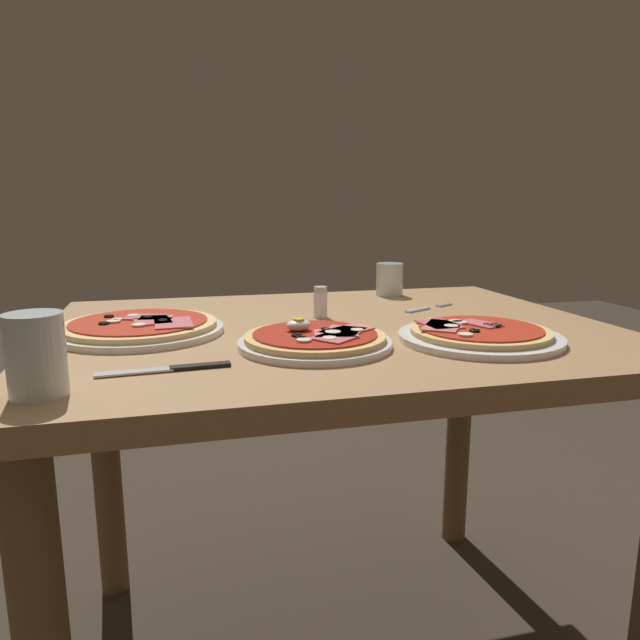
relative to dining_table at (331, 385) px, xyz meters
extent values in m
cube|color=#9E754C|center=(0.00, 0.00, 0.11)|extent=(1.11, 0.86, 0.04)
cylinder|color=brown|center=(-0.50, 0.37, -0.28)|extent=(0.07, 0.07, 0.73)
cylinder|color=brown|center=(0.50, 0.37, -0.28)|extent=(0.07, 0.07, 0.73)
cylinder|color=white|center=(-0.07, -0.16, 0.13)|extent=(0.26, 0.26, 0.01)
cylinder|color=#DBB26B|center=(-0.07, -0.16, 0.14)|extent=(0.24, 0.24, 0.01)
cylinder|color=#A82314|center=(-0.07, -0.16, 0.15)|extent=(0.21, 0.21, 0.00)
torus|color=black|center=(-0.11, -0.18, 0.15)|extent=(0.02, 0.02, 0.00)
torus|color=black|center=(-0.05, -0.15, 0.15)|extent=(0.02, 0.02, 0.00)
torus|color=black|center=(-0.11, -0.20, 0.15)|extent=(0.02, 0.02, 0.00)
cube|color=#D16B70|center=(-0.02, -0.16, 0.15)|extent=(0.09, 0.09, 0.00)
cube|color=#D16B70|center=(-0.04, -0.18, 0.15)|extent=(0.08, 0.07, 0.00)
cube|color=#D16B70|center=(-0.02, -0.16, 0.15)|extent=(0.11, 0.10, 0.00)
cube|color=#C65B66|center=(-0.05, -0.21, 0.15)|extent=(0.08, 0.08, 0.00)
cylinder|color=beige|center=(-0.11, -0.22, 0.15)|extent=(0.02, 0.02, 0.00)
cylinder|color=beige|center=(-0.04, -0.17, 0.15)|extent=(0.03, 0.03, 0.00)
cylinder|color=beige|center=(0.00, -0.17, 0.15)|extent=(0.02, 0.02, 0.00)
cylinder|color=beige|center=(-0.06, -0.22, 0.15)|extent=(0.02, 0.02, 0.00)
ellipsoid|color=white|center=(-0.10, -0.14, 0.16)|extent=(0.04, 0.03, 0.02)
cylinder|color=yellow|center=(-0.10, -0.14, 0.17)|extent=(0.02, 0.02, 0.00)
cylinder|color=white|center=(0.22, -0.19, 0.13)|extent=(0.29, 0.29, 0.01)
cylinder|color=#DBB26B|center=(0.22, -0.19, 0.14)|extent=(0.25, 0.25, 0.01)
cylinder|color=#B72D19|center=(0.22, -0.19, 0.15)|extent=(0.22, 0.22, 0.00)
torus|color=black|center=(0.24, -0.18, 0.15)|extent=(0.02, 0.02, 0.00)
torus|color=black|center=(0.25, -0.20, 0.15)|extent=(0.02, 0.02, 0.00)
torus|color=black|center=(0.26, -0.19, 0.15)|extent=(0.02, 0.02, 0.00)
torus|color=black|center=(0.20, -0.22, 0.15)|extent=(0.02, 0.02, 0.00)
cube|color=#D16B70|center=(0.16, -0.17, 0.15)|extent=(0.11, 0.12, 0.00)
cube|color=#C65B66|center=(0.24, -0.17, 0.15)|extent=(0.07, 0.09, 0.00)
cube|color=#C65B66|center=(0.16, -0.15, 0.15)|extent=(0.06, 0.09, 0.00)
cylinder|color=beige|center=(0.20, -0.14, 0.15)|extent=(0.03, 0.03, 0.00)
cylinder|color=beige|center=(0.17, -0.18, 0.15)|extent=(0.03, 0.03, 0.00)
cylinder|color=beige|center=(0.20, -0.15, 0.15)|extent=(0.03, 0.03, 0.00)
cylinder|color=beige|center=(0.17, -0.25, 0.15)|extent=(0.03, 0.03, 0.00)
cylinder|color=white|center=(-0.37, 0.02, 0.13)|extent=(0.31, 0.31, 0.01)
cylinder|color=#E5C17F|center=(-0.37, 0.02, 0.14)|extent=(0.29, 0.29, 0.01)
cylinder|color=#B72D19|center=(-0.37, 0.02, 0.15)|extent=(0.25, 0.25, 0.00)
torus|color=black|center=(-0.43, 0.00, 0.15)|extent=(0.02, 0.02, 0.00)
torus|color=black|center=(-0.36, 0.04, 0.15)|extent=(0.02, 0.02, 0.00)
torus|color=black|center=(-0.43, 0.07, 0.15)|extent=(0.02, 0.02, 0.00)
torus|color=black|center=(-0.33, 0.00, 0.15)|extent=(0.02, 0.02, 0.00)
cube|color=#C65B66|center=(-0.35, 0.00, 0.15)|extent=(0.07, 0.08, 0.00)
cube|color=#C65B66|center=(-0.31, -0.02, 0.15)|extent=(0.07, 0.10, 0.00)
cube|color=#D16B70|center=(-0.34, 0.03, 0.15)|extent=(0.07, 0.05, 0.00)
cube|color=#C65B66|center=(-0.36, 0.04, 0.15)|extent=(0.09, 0.08, 0.00)
cylinder|color=beige|center=(-0.37, -0.03, 0.15)|extent=(0.02, 0.02, 0.00)
cylinder|color=beige|center=(-0.42, 0.01, 0.15)|extent=(0.03, 0.03, 0.00)
cylinder|color=beige|center=(-0.41, 0.03, 0.15)|extent=(0.02, 0.02, 0.00)
cylinder|color=beige|center=(-0.38, 0.06, 0.15)|extent=(0.02, 0.02, 0.00)
cylinder|color=silver|center=(0.25, 0.34, 0.17)|extent=(0.07, 0.07, 0.09)
cylinder|color=silver|center=(0.25, 0.34, 0.15)|extent=(0.06, 0.06, 0.04)
cylinder|color=silver|center=(-0.48, -0.32, 0.18)|extent=(0.07, 0.07, 0.11)
cylinder|color=silver|center=(-0.48, -0.32, 0.16)|extent=(0.06, 0.06, 0.06)
cube|color=silver|center=(0.23, 0.11, 0.13)|extent=(0.07, 0.05, 0.00)
cube|color=silver|center=(0.32, 0.15, 0.13)|extent=(0.04, 0.02, 0.00)
cube|color=silver|center=(0.32, 0.15, 0.13)|extent=(0.04, 0.02, 0.00)
cube|color=silver|center=(0.32, 0.15, 0.13)|extent=(0.04, 0.02, 0.00)
cube|color=silver|center=(0.32, 0.16, 0.13)|extent=(0.04, 0.02, 0.00)
cube|color=silver|center=(-0.37, -0.25, 0.13)|extent=(0.11, 0.03, 0.00)
cube|color=black|center=(-0.27, -0.25, 0.13)|extent=(0.09, 0.02, 0.01)
cylinder|color=white|center=(0.00, 0.09, 0.15)|extent=(0.03, 0.03, 0.05)
cylinder|color=silver|center=(0.00, 0.09, 0.19)|extent=(0.03, 0.03, 0.01)
camera|label=1|loc=(-0.30, -1.10, 0.37)|focal=32.59mm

